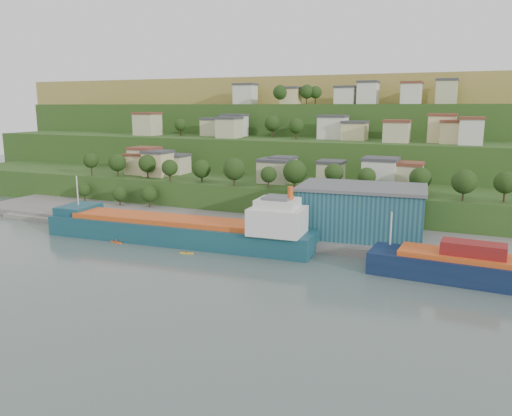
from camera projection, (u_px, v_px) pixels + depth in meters
The scene contains 10 objects.
ground at pixel (189, 257), 115.31m from camera, with size 500.00×500.00×0.00m, color #44534F.
quay at pixel (308, 237), 132.75m from camera, with size 220.00×26.00×4.00m, color slate.
pebble_beach at pixel (74, 217), 156.43m from camera, with size 40.00×18.00×2.40m, color slate.
hillside at pixel (351, 171), 267.02m from camera, with size 360.00×210.79×96.00m.
cargo_ship_near at pixel (184, 232), 126.58m from camera, with size 72.26×15.32×18.43m.
warehouse at pixel (361, 211), 125.56m from camera, with size 32.52×21.59×12.80m.
caravan at pixel (70, 211), 153.26m from camera, with size 6.07×2.53×2.83m, color white.
dinghy at pixel (94, 217), 149.48m from camera, with size 4.21×1.58×0.84m, color silver.
kayak_orange at pixel (116, 242), 127.36m from camera, with size 3.73×1.41×0.92m.
kayak_yellow at pixel (187, 253), 118.00m from camera, with size 3.36×1.25×0.83m.
Camera 1 is at (58.07, -95.48, 34.32)m, focal length 35.00 mm.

